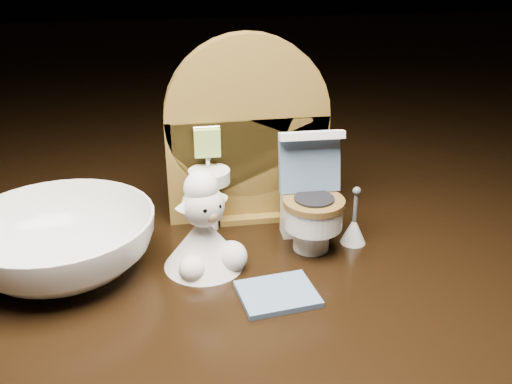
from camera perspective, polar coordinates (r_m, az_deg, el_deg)
backdrop_panel at (r=0.45m, az=-0.93°, el=5.05°), size 0.13×0.05×0.15m
toy_toilet at (r=0.43m, az=5.42°, el=-1.23°), size 0.05×0.06×0.09m
bath_mat at (r=0.38m, az=2.16°, el=-10.14°), size 0.05×0.05×0.00m
toilet_brush at (r=0.44m, az=9.75°, el=-3.59°), size 0.02×0.02×0.05m
plush_lamb at (r=0.40m, az=-5.15°, el=-4.23°), size 0.06×0.06×0.07m
ceramic_bowl at (r=0.42m, az=-18.88°, el=-4.84°), size 0.16×0.16×0.04m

